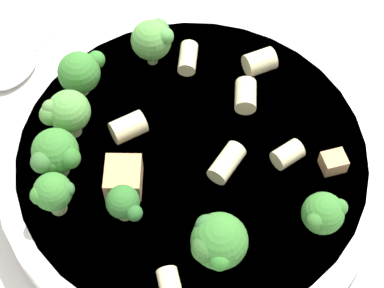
# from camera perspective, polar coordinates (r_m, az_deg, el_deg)

# --- Properties ---
(ground_plane) EXTENTS (2.00, 2.00, 0.00)m
(ground_plane) POSITION_cam_1_polar(r_m,az_deg,el_deg) (0.49, 0.00, -2.84)
(ground_plane) COLOR beige
(pasta_bowl) EXTENTS (0.28, 0.28, 0.03)m
(pasta_bowl) POSITION_cam_1_polar(r_m,az_deg,el_deg) (0.47, 0.00, -1.60)
(pasta_bowl) COLOR silver
(pasta_bowl) RESTS_ON ground_plane
(broccoli_floret_0) EXTENTS (0.03, 0.03, 0.04)m
(broccoli_floret_0) POSITION_cam_1_polar(r_m,az_deg,el_deg) (0.43, -12.29, -4.27)
(broccoli_floret_0) COLOR #93B766
(broccoli_floret_0) RESTS_ON pasta_bowl
(broccoli_floret_1) EXTENTS (0.04, 0.04, 0.04)m
(broccoli_floret_1) POSITION_cam_1_polar(r_m,az_deg,el_deg) (0.44, -12.05, -0.86)
(broccoli_floret_1) COLOR #93B766
(broccoli_floret_1) RESTS_ON pasta_bowl
(broccoli_floret_2) EXTENTS (0.03, 0.03, 0.04)m
(broccoli_floret_2) POSITION_cam_1_polar(r_m,az_deg,el_deg) (0.42, 11.58, -6.09)
(broccoli_floret_2) COLOR #93B766
(broccoli_floret_2) RESTS_ON pasta_bowl
(broccoli_floret_3) EXTENTS (0.03, 0.03, 0.04)m
(broccoli_floret_3) POSITION_cam_1_polar(r_m,az_deg,el_deg) (0.49, -3.48, 9.30)
(broccoli_floret_3) COLOR #84AD60
(broccoli_floret_3) RESTS_ON pasta_bowl
(broccoli_floret_4) EXTENTS (0.02, 0.03, 0.03)m
(broccoli_floret_4) POSITION_cam_1_polar(r_m,az_deg,el_deg) (0.42, -5.83, -5.56)
(broccoli_floret_4) COLOR #93B766
(broccoli_floret_4) RESTS_ON pasta_bowl
(broccoli_floret_5) EXTENTS (0.04, 0.04, 0.04)m
(broccoli_floret_5) POSITION_cam_1_polar(r_m,az_deg,el_deg) (0.40, 2.27, -8.70)
(broccoli_floret_5) COLOR #84AD60
(broccoli_floret_5) RESTS_ON pasta_bowl
(broccoli_floret_6) EXTENTS (0.03, 0.03, 0.04)m
(broccoli_floret_6) POSITION_cam_1_polar(r_m,az_deg,el_deg) (0.48, -9.96, 6.34)
(broccoli_floret_6) COLOR #9EC175
(broccoli_floret_6) RESTS_ON pasta_bowl
(broccoli_floret_7) EXTENTS (0.03, 0.03, 0.04)m
(broccoli_floret_7) POSITION_cam_1_polar(r_m,az_deg,el_deg) (0.46, -11.13, 2.82)
(broccoli_floret_7) COLOR #9EC175
(broccoli_floret_7) RESTS_ON pasta_bowl
(rigatoni_0) EXTENTS (0.03, 0.02, 0.01)m
(rigatoni_0) POSITION_cam_1_polar(r_m,az_deg,el_deg) (0.45, 3.10, -1.67)
(rigatoni_0) COLOR beige
(rigatoni_0) RESTS_ON pasta_bowl
(rigatoni_1) EXTENTS (0.02, 0.02, 0.01)m
(rigatoni_1) POSITION_cam_1_polar(r_m,az_deg,el_deg) (0.45, 8.49, -0.92)
(rigatoni_1) COLOR beige
(rigatoni_1) RESTS_ON pasta_bowl
(rigatoni_2) EXTENTS (0.03, 0.02, 0.02)m
(rigatoni_2) POSITION_cam_1_polar(r_m,az_deg,el_deg) (0.46, -5.68, 1.49)
(rigatoni_2) COLOR beige
(rigatoni_2) RESTS_ON pasta_bowl
(rigatoni_3) EXTENTS (0.03, 0.03, 0.01)m
(rigatoni_3) POSITION_cam_1_polar(r_m,az_deg,el_deg) (0.50, -0.36, 7.65)
(rigatoni_3) COLOR beige
(rigatoni_3) RESTS_ON pasta_bowl
(rigatoni_4) EXTENTS (0.03, 0.03, 0.02)m
(rigatoni_4) POSITION_cam_1_polar(r_m,az_deg,el_deg) (0.48, 5.01, 4.16)
(rigatoni_4) COLOR beige
(rigatoni_4) RESTS_ON pasta_bowl
(rigatoni_5) EXTENTS (0.02, 0.03, 0.01)m
(rigatoni_5) POSITION_cam_1_polar(r_m,az_deg,el_deg) (0.41, -1.96, -12.51)
(rigatoni_5) COLOR beige
(rigatoni_5) RESTS_ON pasta_bowl
(rigatoni_6) EXTENTS (0.03, 0.03, 0.02)m
(rigatoni_6) POSITION_cam_1_polar(r_m,az_deg,el_deg) (0.50, 6.04, 7.27)
(rigatoni_6) COLOR beige
(rigatoni_6) RESTS_ON pasta_bowl
(chicken_chunk_0) EXTENTS (0.04, 0.04, 0.02)m
(chicken_chunk_0) POSITION_cam_1_polar(r_m,az_deg,el_deg) (0.44, -6.11, -2.97)
(chicken_chunk_0) COLOR tan
(chicken_chunk_0) RESTS_ON pasta_bowl
(chicken_chunk_1) EXTENTS (0.02, 0.02, 0.01)m
(chicken_chunk_1) POSITION_cam_1_polar(r_m,az_deg,el_deg) (0.46, 12.46, -1.58)
(chicken_chunk_1) COLOR tan
(chicken_chunk_1) RESTS_ON pasta_bowl
(spoon) EXTENTS (0.17, 0.07, 0.01)m
(spoon) POSITION_cam_1_polar(r_m,az_deg,el_deg) (0.57, -14.43, 8.08)
(spoon) COLOR silver
(spoon) RESTS_ON ground_plane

